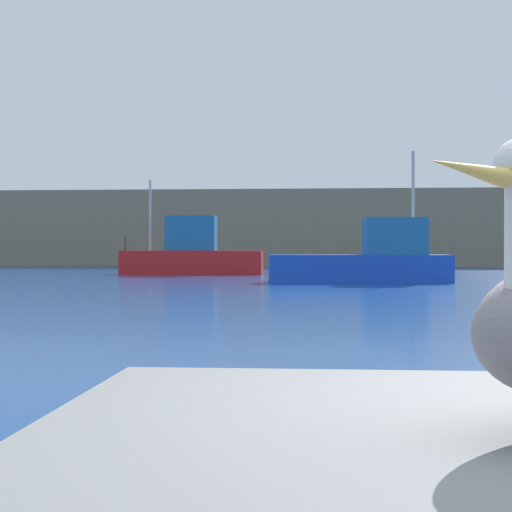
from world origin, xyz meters
The scene contains 3 objects.
hillside_backdrop centered at (0.00, 66.08, 2.86)m, with size 140.00×11.66×5.72m, color #7F755B.
fishing_boat_blue centered at (0.21, 30.63, 0.89)m, with size 7.14×2.69×5.10m.
fishing_boat_red centered at (-8.36, 40.71, 1.03)m, with size 7.24×2.17×4.83m.
Camera 1 is at (-1.29, -3.41, 1.30)m, focal length 61.21 mm.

